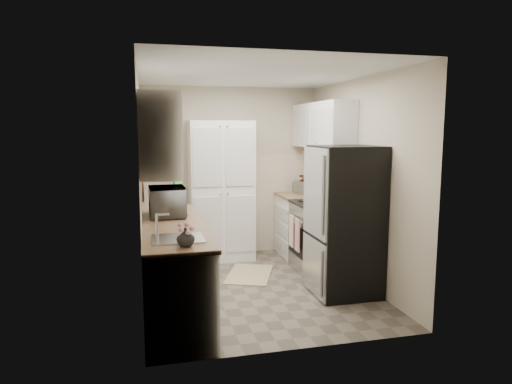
% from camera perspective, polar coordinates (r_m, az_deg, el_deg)
% --- Properties ---
extents(ground, '(3.20, 3.20, 0.00)m').
position_cam_1_polar(ground, '(5.60, 0.01, -11.79)').
color(ground, '#665B4C').
rests_on(ground, ground).
extents(room_shell, '(2.64, 3.24, 2.52)m').
position_cam_1_polar(room_shell, '(5.26, -0.15, 5.07)').
color(room_shell, beige).
rests_on(room_shell, ground).
extents(pantry_cabinet, '(0.90, 0.55, 2.00)m').
position_cam_1_polar(pantry_cabinet, '(6.58, -4.40, 0.13)').
color(pantry_cabinet, white).
rests_on(pantry_cabinet, ground).
extents(base_cabinet_left, '(0.60, 2.30, 0.88)m').
position_cam_1_polar(base_cabinet_left, '(4.91, -10.20, -9.34)').
color(base_cabinet_left, white).
rests_on(base_cabinet_left, ground).
extents(countertop_left, '(0.63, 2.33, 0.04)m').
position_cam_1_polar(countertop_left, '(4.80, -10.33, -4.09)').
color(countertop_left, '#846647').
rests_on(countertop_left, base_cabinet_left).
extents(base_cabinet_right, '(0.60, 0.80, 0.88)m').
position_cam_1_polar(base_cabinet_right, '(6.85, 5.72, -4.33)').
color(base_cabinet_right, white).
rests_on(base_cabinet_right, ground).
extents(countertop_right, '(0.63, 0.83, 0.04)m').
position_cam_1_polar(countertop_right, '(6.77, 5.77, -0.52)').
color(countertop_right, '#846647').
rests_on(countertop_right, base_cabinet_right).
extents(electric_range, '(0.71, 0.78, 1.13)m').
position_cam_1_polar(electric_range, '(6.11, 8.09, -5.52)').
color(electric_range, '#B7B7BC').
rests_on(electric_range, ground).
extents(refrigerator, '(0.70, 0.72, 1.70)m').
position_cam_1_polar(refrigerator, '(5.30, 11.03, -3.53)').
color(refrigerator, '#B7B7BC').
rests_on(refrigerator, ground).
extents(microwave, '(0.41, 0.59, 0.32)m').
position_cam_1_polar(microwave, '(5.19, -11.00, -1.18)').
color(microwave, silver).
rests_on(microwave, countertop_left).
extents(wine_bottle, '(0.07, 0.07, 0.27)m').
position_cam_1_polar(wine_bottle, '(5.68, -11.58, -0.68)').
color(wine_bottle, black).
rests_on(wine_bottle, countertop_left).
extents(flower_vase, '(0.17, 0.17, 0.16)m').
position_cam_1_polar(flower_vase, '(3.83, -8.80, -5.59)').
color(flower_vase, white).
rests_on(flower_vase, countertop_left).
extents(cutting_board, '(0.13, 0.26, 0.34)m').
position_cam_1_polar(cutting_board, '(5.78, -9.50, -0.15)').
color(cutting_board, '#419138').
rests_on(cutting_board, countertop_left).
extents(toaster_oven, '(0.39, 0.43, 0.20)m').
position_cam_1_polar(toaster_oven, '(6.81, 6.51, 0.55)').
color(toaster_oven, '#A6A5A9').
rests_on(toaster_oven, countertop_right).
extents(fruit_basket, '(0.35, 0.35, 0.12)m').
position_cam_1_polar(fruit_basket, '(6.79, 6.61, 1.90)').
color(fruit_basket, '#E05D15').
rests_on(fruit_basket, toaster_oven).
extents(kitchen_mat, '(0.81, 0.99, 0.01)m').
position_cam_1_polar(kitchen_mat, '(6.04, -0.82, -10.24)').
color(kitchen_mat, tan).
rests_on(kitchen_mat, ground).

